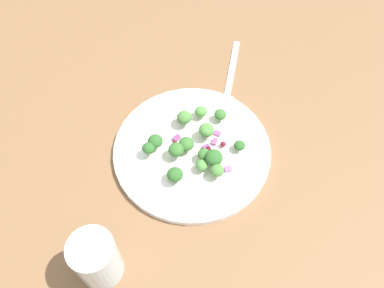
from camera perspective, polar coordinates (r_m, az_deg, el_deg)
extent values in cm
cube|color=brown|center=(71.41, -1.44, -3.14)|extent=(180.00, 180.00, 2.00)
cylinder|color=white|center=(71.17, 0.00, -0.91)|extent=(27.36, 27.36, 1.20)
torus|color=white|center=(70.66, 0.00, -0.66)|extent=(26.17, 26.17, 1.00)
cylinder|color=white|center=(70.58, 0.00, -0.61)|extent=(15.87, 15.87, 0.20)
cylinder|color=#ADD18E|center=(69.69, -0.81, -0.52)|extent=(1.00, 1.00, 1.00)
ellipsoid|color=#386B2D|center=(68.68, -0.82, 0.01)|extent=(2.66, 2.66, 1.99)
cylinder|color=#ADD18E|center=(68.71, 1.71, -1.91)|extent=(0.84, 0.84, 0.84)
ellipsoid|color=#386B2D|center=(67.85, 1.73, -1.48)|extent=(2.23, 2.23, 1.67)
cylinder|color=#ADD18E|center=(68.89, -2.21, -1.31)|extent=(0.97, 0.97, 0.97)
ellipsoid|color=#386B2D|center=(67.90, -2.24, -0.80)|extent=(2.60, 2.60, 1.95)
cylinder|color=#9EC684|center=(71.04, 2.02, 1.42)|extent=(1.00, 1.00, 1.00)
ellipsoid|color=#4C843D|center=(70.05, 2.05, 1.97)|extent=(2.66, 2.66, 1.99)
cylinder|color=#9EC684|center=(66.93, -2.37, -4.78)|extent=(0.99, 0.99, 0.99)
ellipsoid|color=#2D6028|center=(65.88, -2.41, -4.29)|extent=(2.64, 2.64, 1.98)
cylinder|color=#8EB77A|center=(69.38, -6.02, -1.00)|extent=(0.82, 0.82, 0.82)
ellipsoid|color=#2D6028|center=(68.55, -6.10, -0.57)|extent=(2.19, 2.19, 1.64)
cylinder|color=#ADD18E|center=(68.05, 3.01, -2.48)|extent=(1.11, 1.11, 1.11)
ellipsoid|color=#2D6028|center=(66.90, 3.06, -1.91)|extent=(2.97, 2.97, 2.23)
cylinder|color=#9EC684|center=(67.07, 3.49, -4.12)|extent=(0.85, 0.85, 0.85)
ellipsoid|color=#477A38|center=(66.18, 3.54, -3.70)|extent=(2.28, 2.28, 1.71)
cylinder|color=#8EB77A|center=(70.39, 6.60, -0.58)|extent=(0.72, 0.72, 0.72)
ellipsoid|color=#2D6028|center=(69.66, 6.67, -0.20)|extent=(1.93, 1.93, 1.45)
cylinder|color=#ADD18E|center=(67.79, 1.38, -3.35)|extent=(0.75, 0.75, 0.75)
ellipsoid|color=#4C843D|center=(67.00, 1.39, -2.97)|extent=(2.00, 2.00, 1.50)
cylinder|color=#ADD18E|center=(73.66, 3.94, 3.68)|extent=(0.83, 0.83, 0.83)
ellipsoid|color=#386B2D|center=(72.87, 3.98, 4.14)|extent=(2.20, 2.20, 1.65)
cylinder|color=#9EC684|center=(72.64, -1.08, 3.20)|extent=(0.99, 0.99, 0.99)
ellipsoid|color=#477A38|center=(71.68, -1.09, 3.75)|extent=(2.63, 2.63, 1.97)
cylinder|color=#9EC684|center=(73.92, 1.24, 4.10)|extent=(0.83, 0.83, 0.83)
ellipsoid|color=#4C843D|center=(73.13, 1.26, 4.56)|extent=(2.21, 2.21, 1.66)
cylinder|color=#9EC684|center=(70.05, -5.10, -0.09)|extent=(0.96, 0.96, 0.96)
ellipsoid|color=#2D6028|center=(69.09, -5.17, 0.42)|extent=(2.55, 2.55, 1.92)
sphere|color=maroon|center=(73.55, -1.80, 3.39)|extent=(0.76, 0.76, 0.76)
sphere|color=#4C0A14|center=(69.74, 2.29, -0.72)|extent=(0.96, 0.96, 0.96)
sphere|color=maroon|center=(70.18, 4.40, -0.07)|extent=(0.97, 0.97, 0.97)
sphere|color=maroon|center=(70.92, -2.11, 0.28)|extent=(0.77, 0.77, 0.77)
cube|color=#A35B93|center=(68.24, 5.06, -3.50)|extent=(1.11, 1.34, 0.51)
cube|color=#934C84|center=(72.19, 3.55, 1.46)|extent=(1.63, 1.63, 0.50)
cube|color=#934C84|center=(71.80, 1.93, 1.52)|extent=(1.56, 1.45, 0.40)
cube|color=#843D75|center=(70.19, 1.95, -0.42)|extent=(1.02, 1.41, 0.36)
cube|color=#934C84|center=(70.87, 3.19, 0.34)|extent=(1.53, 1.46, 0.39)
cube|color=#843D75|center=(71.15, -2.18, 0.88)|extent=(1.38, 1.61, 0.43)
cube|color=silver|center=(84.13, 5.66, 10.64)|extent=(13.53, 8.66, 0.50)
cube|color=silver|center=(78.00, 4.75, 5.77)|extent=(4.32, 3.90, 0.50)
cylinder|color=silver|center=(60.40, -13.22, -15.41)|extent=(6.49, 6.49, 9.46)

